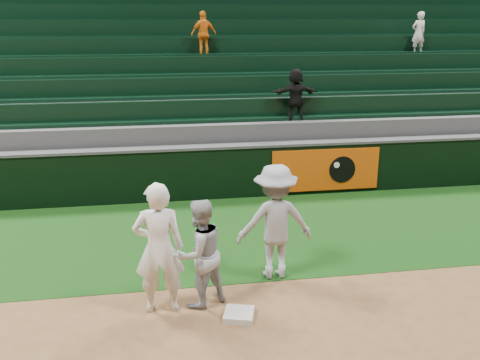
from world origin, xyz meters
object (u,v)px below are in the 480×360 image
object	(u,v)px
first_baseman	(159,248)
base_coach	(275,222)
baserunner	(200,253)
first_base	(239,315)

from	to	relation	value
first_baseman	base_coach	bearing A→B (deg)	-154.95
baserunner	base_coach	distance (m)	1.45
base_coach	baserunner	bearing A→B (deg)	27.89
first_baseman	baserunner	size ratio (longest dim) A/B	1.19
first_base	base_coach	size ratio (longest dim) A/B	0.22
first_baseman	baserunner	distance (m)	0.60
first_base	baserunner	xyz separation A→B (m)	(-0.50, 0.48, 0.77)
first_baseman	base_coach	world-z (taller)	first_baseman
first_base	first_baseman	distance (m)	1.47
base_coach	first_baseman	bearing A→B (deg)	22.05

